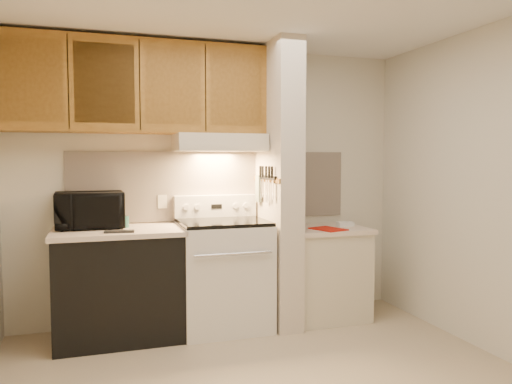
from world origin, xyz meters
name	(u,v)px	position (x,y,z in m)	size (l,w,h in m)	color
floor	(266,384)	(0.00, 0.00, 0.00)	(3.60, 3.60, 0.00)	tan
wall_back	(214,184)	(0.00, 1.50, 1.25)	(3.60, 0.02, 2.50)	beige
wall_right	(492,190)	(1.80, 0.00, 1.25)	(0.02, 3.00, 2.50)	beige
backsplash	(214,186)	(0.00, 1.49, 1.24)	(2.60, 0.02, 0.63)	beige
range_body	(223,276)	(0.00, 1.16, 0.46)	(0.76, 0.65, 0.92)	silver
oven_window	(233,280)	(0.00, 0.84, 0.50)	(0.50, 0.01, 0.30)	black
oven_handle	(234,254)	(0.00, 0.80, 0.72)	(0.02, 0.02, 0.65)	silver
cooktop	(223,222)	(0.00, 1.16, 0.94)	(0.74, 0.64, 0.03)	black
range_backguard	(216,206)	(0.00, 1.44, 1.05)	(0.76, 0.08, 0.20)	silver
range_display	(217,206)	(0.00, 1.40, 1.05)	(0.10, 0.01, 0.04)	black
range_knob_left_outer	(186,207)	(-0.28, 1.40, 1.05)	(0.05, 0.05, 0.02)	silver
range_knob_left_inner	(197,207)	(-0.18, 1.40, 1.05)	(0.05, 0.05, 0.02)	silver
range_knob_right_inner	(236,206)	(0.18, 1.40, 1.05)	(0.05, 0.05, 0.02)	silver
range_knob_right_outer	(246,206)	(0.28, 1.40, 1.05)	(0.05, 0.05, 0.02)	silver
dishwasher_front	(119,286)	(-0.88, 1.17, 0.43)	(1.00, 0.63, 0.87)	black
left_countertop	(118,232)	(-0.88, 1.17, 0.89)	(1.04, 0.67, 0.04)	beige
spoon_rest	(119,232)	(-0.88, 0.97, 0.92)	(0.23, 0.07, 0.02)	black
teal_jar	(124,222)	(-0.83, 1.26, 0.96)	(0.09, 0.09, 0.10)	#285E54
outlet	(162,202)	(-0.48, 1.48, 1.10)	(0.08, 0.01, 0.12)	beige
microwave	(90,210)	(-1.10, 1.31, 1.06)	(0.54, 0.37, 0.30)	black
partition_pillar	(278,185)	(0.51, 1.15, 1.25)	(0.22, 0.70, 2.50)	beige
pillar_trim	(266,180)	(0.39, 1.15, 1.30)	(0.01, 0.70, 0.04)	#9A6725
knife_strip	(267,178)	(0.39, 1.10, 1.32)	(0.02, 0.42, 0.04)	black
knife_blade_a	(273,190)	(0.38, 0.93, 1.22)	(0.01, 0.04, 0.16)	silver
knife_handle_a	(272,172)	(0.38, 0.95, 1.37)	(0.02, 0.02, 0.10)	black
knife_blade_b	(269,191)	(0.38, 1.03, 1.21)	(0.01, 0.04, 0.18)	silver
knife_handle_b	(269,172)	(0.38, 1.02, 1.37)	(0.02, 0.02, 0.10)	black
knife_blade_c	(267,191)	(0.38, 1.09, 1.20)	(0.01, 0.04, 0.20)	silver
knife_handle_c	(266,172)	(0.38, 1.10, 1.37)	(0.02, 0.02, 0.10)	black
knife_blade_d	(263,188)	(0.38, 1.18, 1.22)	(0.01, 0.04, 0.16)	silver
knife_handle_d	(263,172)	(0.38, 1.19, 1.37)	(0.02, 0.02, 0.10)	black
knife_blade_e	(261,189)	(0.38, 1.25, 1.21)	(0.01, 0.04, 0.18)	silver
knife_handle_e	(260,171)	(0.38, 1.26, 1.37)	(0.02, 0.02, 0.10)	black
oven_mitt	(259,189)	(0.38, 1.32, 1.21)	(0.03, 0.10, 0.24)	gray
right_cab_base	(324,275)	(0.97, 1.15, 0.40)	(0.70, 0.60, 0.81)	beige
right_countertop	(325,229)	(0.97, 1.15, 0.83)	(0.74, 0.64, 0.04)	beige
red_folder	(328,229)	(0.93, 1.00, 0.86)	(0.22, 0.30, 0.01)	#B51509
white_box	(345,224)	(1.19, 1.17, 0.87)	(0.15, 0.10, 0.04)	white
range_hood	(219,143)	(0.00, 1.28, 1.62)	(0.78, 0.44, 0.15)	beige
hood_lip	(225,147)	(0.00, 1.07, 1.58)	(0.78, 0.04, 0.06)	beige
upper_cabinets	(138,87)	(-0.69, 1.32, 2.08)	(2.18, 0.33, 0.77)	#9A6725
cab_door_a	(30,80)	(-1.51, 1.17, 2.08)	(0.46, 0.01, 0.63)	#9A6725
cab_gap_a	(68,81)	(-1.23, 1.16, 2.08)	(0.01, 0.01, 0.73)	black
cab_door_b	(105,83)	(-0.96, 1.17, 2.08)	(0.46, 0.01, 0.63)	#9A6725
cab_gap_b	(140,85)	(-0.69, 1.16, 2.08)	(0.01, 0.01, 0.73)	black
cab_door_c	(173,86)	(-0.42, 1.17, 2.08)	(0.46, 0.01, 0.63)	#9A6725
cab_gap_c	(206,88)	(-0.14, 1.16, 2.08)	(0.01, 0.01, 0.73)	black
cab_door_d	(237,89)	(0.13, 1.17, 2.08)	(0.46, 0.01, 0.63)	#9A6725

